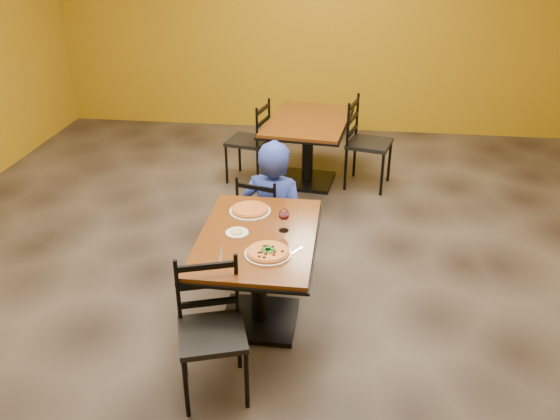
# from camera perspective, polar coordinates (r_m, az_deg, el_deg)

# --- Properties ---
(floor) EXTENTS (7.00, 8.00, 0.01)m
(floor) POSITION_cam_1_polar(r_m,az_deg,el_deg) (4.83, -1.09, -7.31)
(floor) COLOR black
(floor) RESTS_ON ground
(wall_back) EXTENTS (7.00, 0.01, 3.00)m
(wall_back) POSITION_cam_1_polar(r_m,az_deg,el_deg) (8.06, 3.14, 18.22)
(wall_back) COLOR #A97F12
(wall_back) RESTS_ON ground
(table_main) EXTENTS (0.83, 1.23, 0.75)m
(table_main) POSITION_cam_1_polar(r_m,az_deg,el_deg) (4.12, -2.17, -4.79)
(table_main) COLOR #63380F
(table_main) RESTS_ON floor
(table_second) EXTENTS (1.00, 1.37, 0.75)m
(table_second) POSITION_cam_1_polar(r_m,az_deg,el_deg) (6.44, 2.77, 7.31)
(table_second) COLOR #63380F
(table_second) RESTS_ON floor
(chair_main_near) EXTENTS (0.51, 0.51, 0.89)m
(chair_main_near) POSITION_cam_1_polar(r_m,az_deg,el_deg) (3.63, -6.72, -12.14)
(chair_main_near) COLOR black
(chair_main_near) RESTS_ON floor
(chair_main_far) EXTENTS (0.46, 0.46, 0.82)m
(chair_main_far) POSITION_cam_1_polar(r_m,az_deg,el_deg) (4.98, -1.54, -0.69)
(chair_main_far) COLOR black
(chair_main_far) RESTS_ON floor
(chair_second_left) EXTENTS (0.50, 0.50, 0.92)m
(chair_second_left) POSITION_cam_1_polar(r_m,az_deg,el_deg) (6.56, -3.19, 6.77)
(chair_second_left) COLOR black
(chair_second_left) RESTS_ON floor
(chair_second_right) EXTENTS (0.54, 0.54, 0.99)m
(chair_second_right) POSITION_cam_1_polar(r_m,az_deg,el_deg) (6.45, 8.81, 6.44)
(chair_second_right) COLOR black
(chair_second_right) RESTS_ON floor
(diner) EXTENTS (0.63, 0.47, 1.13)m
(diner) POSITION_cam_1_polar(r_m,az_deg,el_deg) (4.87, -0.62, 0.65)
(diner) COLOR navy
(diner) RESTS_ON floor
(plate_main) EXTENTS (0.31, 0.31, 0.01)m
(plate_main) POSITION_cam_1_polar(r_m,az_deg,el_deg) (3.79, -1.19, -4.33)
(plate_main) COLOR white
(plate_main) RESTS_ON table_main
(pizza_main) EXTENTS (0.28, 0.28, 0.02)m
(pizza_main) POSITION_cam_1_polar(r_m,az_deg,el_deg) (3.78, -1.19, -4.13)
(pizza_main) COLOR #97210B
(pizza_main) RESTS_ON plate_main
(plate_far) EXTENTS (0.31, 0.31, 0.01)m
(plate_far) POSITION_cam_1_polar(r_m,az_deg,el_deg) (4.33, -2.97, -0.11)
(plate_far) COLOR white
(plate_far) RESTS_ON table_main
(pizza_far) EXTENTS (0.28, 0.28, 0.02)m
(pizza_far) POSITION_cam_1_polar(r_m,az_deg,el_deg) (4.32, -2.97, 0.08)
(pizza_far) COLOR orange
(pizza_far) RESTS_ON plate_far
(side_plate) EXTENTS (0.16, 0.16, 0.01)m
(side_plate) POSITION_cam_1_polar(r_m,az_deg,el_deg) (4.04, -4.26, -2.25)
(side_plate) COLOR white
(side_plate) RESTS_ON table_main
(dip) EXTENTS (0.09, 0.09, 0.01)m
(dip) POSITION_cam_1_polar(r_m,az_deg,el_deg) (4.03, -4.26, -2.14)
(dip) COLOR tan
(dip) RESTS_ON side_plate
(wine_glass) EXTENTS (0.08, 0.08, 0.18)m
(wine_glass) POSITION_cam_1_polar(r_m,az_deg,el_deg) (4.02, 0.39, -0.91)
(wine_glass) COLOR white
(wine_glass) RESTS_ON table_main
(fork) EXTENTS (0.05, 0.19, 0.00)m
(fork) POSITION_cam_1_polar(r_m,az_deg,el_deg) (3.81, -5.85, -4.35)
(fork) COLOR silver
(fork) RESTS_ON table_main
(knife) EXTENTS (0.13, 0.18, 0.00)m
(knife) POSITION_cam_1_polar(r_m,az_deg,el_deg) (3.79, 1.17, -4.30)
(knife) COLOR silver
(knife) RESTS_ON table_main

